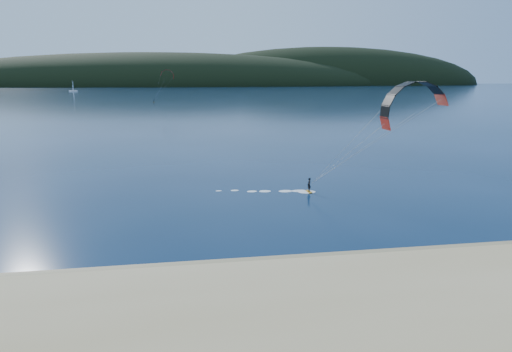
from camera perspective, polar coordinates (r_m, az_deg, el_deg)
The scene contains 6 objects.
ground at distance 24.56m, azimuth -5.46°, elevation -17.25°, with size 1800.00×1800.00×0.00m, color #071C36.
wet_sand at distance 28.50m, azimuth -5.98°, elevation -12.57°, with size 220.00×2.50×0.10m.
headland at distance 766.51m, azimuth -8.62°, elevation 12.31°, with size 1200.00×310.00×140.00m.
kitesurfer_near at distance 44.63m, azimuth 20.11°, elevation 7.57°, with size 23.67×7.39×13.18m.
kitesurfer_far at distance 221.42m, azimuth -12.24°, elevation 13.28°, with size 12.05×7.32×16.28m.
sailboat at distance 443.09m, azimuth -23.99°, elevation 10.75°, with size 7.77×4.98×11.01m.
Camera 1 is at (-0.92, -21.13, 12.49)m, focal length 28.88 mm.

